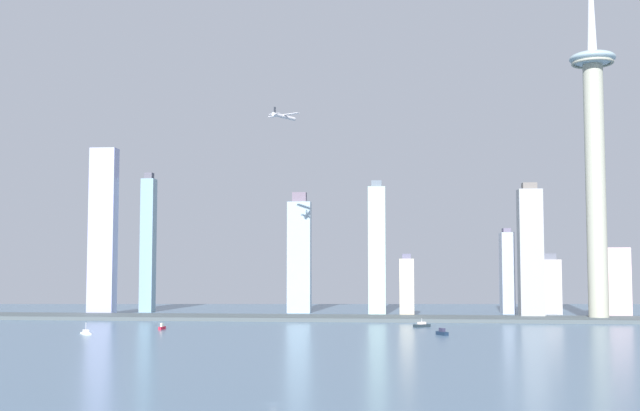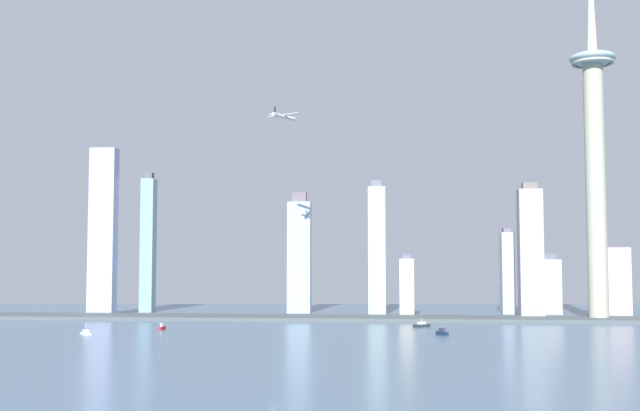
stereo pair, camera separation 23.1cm
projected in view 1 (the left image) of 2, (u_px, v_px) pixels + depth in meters
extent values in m
plane|color=#4A637C|center=(273.00, 404.00, 285.91)|extent=(6000.00, 6000.00, 0.00)
cube|color=#454F53|center=(347.00, 318.00, 714.31)|extent=(724.07, 59.18, 3.25)
cylinder|color=#9C9D8A|center=(596.00, 188.00, 710.36)|extent=(17.41, 17.41, 234.11)
ellipsoid|color=#88A1AB|center=(592.00, 59.00, 718.91)|extent=(40.50, 40.50, 12.23)
torus|color=#9C9D8A|center=(593.00, 63.00, 718.60)|extent=(36.87, 36.87, 2.45)
cube|color=#B2A9A4|center=(549.00, 287.00, 806.11)|extent=(21.68, 17.54, 54.35)
cube|color=#545868|center=(549.00, 257.00, 808.32)|extent=(13.01, 10.52, 6.01)
cube|color=gray|center=(530.00, 254.00, 729.22)|extent=(21.26, 18.72, 118.06)
cube|color=#635D59|center=(529.00, 186.00, 733.75)|extent=(12.76, 11.23, 6.04)
cube|color=#9EA8B9|center=(507.00, 273.00, 810.53)|extent=(12.53, 24.04, 81.65)
cube|color=#59536A|center=(506.00, 231.00, 813.67)|extent=(7.52, 14.42, 4.42)
cube|color=#9A9ECB|center=(103.00, 231.00, 782.35)|extent=(25.25, 14.90, 163.48)
cube|color=#99BAB0|center=(377.00, 251.00, 792.60)|extent=(17.03, 16.16, 126.41)
cube|color=slate|center=(377.00, 184.00, 797.45)|extent=(10.22, 9.69, 6.26)
cube|color=#92AEBF|center=(299.00, 257.00, 826.12)|extent=(23.82, 15.59, 113.97)
cube|color=#615464|center=(299.00, 197.00, 830.65)|extent=(14.29, 9.35, 10.03)
cube|color=#7699A8|center=(148.00, 245.00, 838.11)|extent=(13.50, 15.00, 139.22)
cube|color=#4F4D5A|center=(149.00, 176.00, 843.43)|extent=(8.10, 9.00, 6.52)
cube|color=beige|center=(407.00, 288.00, 752.81)|extent=(13.40, 21.47, 54.72)
cube|color=#51516C|center=(406.00, 256.00, 754.98)|extent=(8.04, 12.88, 4.69)
cube|color=#C2A1A4|center=(615.00, 283.00, 743.90)|extent=(24.34, 24.73, 65.00)
cube|color=red|center=(162.00, 328.00, 609.32)|extent=(3.61, 8.64, 2.25)
cube|color=silver|center=(162.00, 325.00, 609.50)|extent=(2.18, 3.90, 2.76)
cube|color=#1C2930|center=(422.00, 326.00, 633.75)|extent=(14.21, 12.74, 2.23)
cube|color=silver|center=(422.00, 323.00, 633.90)|extent=(7.01, 6.54, 1.85)
cylinder|color=silver|center=(422.00, 320.00, 634.08)|extent=(0.24, 0.24, 3.10)
cube|color=#142439|center=(442.00, 333.00, 562.30)|extent=(8.64, 11.67, 2.39)
cube|color=#2B2B44|center=(442.00, 330.00, 562.48)|extent=(4.60, 5.58, 2.50)
cube|color=white|center=(86.00, 334.00, 567.57)|extent=(11.55, 13.62, 1.23)
cube|color=silver|center=(86.00, 331.00, 567.69)|extent=(6.04, 6.68, 2.09)
cylinder|color=silver|center=(86.00, 326.00, 567.96)|extent=(0.24, 0.24, 5.19)
cylinder|color=silver|center=(284.00, 117.00, 702.73)|extent=(17.80, 27.20, 3.17)
sphere|color=silver|center=(294.00, 119.00, 714.73)|extent=(3.17, 3.17, 3.17)
cube|color=silver|center=(284.00, 115.00, 702.84)|extent=(29.94, 19.53, 0.50)
cube|color=silver|center=(275.00, 114.00, 692.69)|extent=(11.08, 7.85, 0.40)
cube|color=#2D333D|center=(275.00, 110.00, 692.96)|extent=(1.63, 2.29, 5.00)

